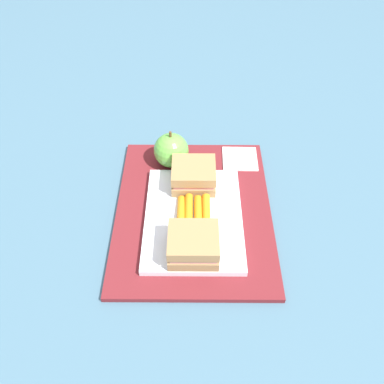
{
  "coord_description": "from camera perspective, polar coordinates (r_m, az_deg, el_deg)",
  "views": [
    {
      "loc": [
        -0.47,
        -0.0,
        0.56
      ],
      "look_at": [
        0.01,
        0.0,
        0.04
      ],
      "focal_mm": 37.24,
      "sensor_mm": 36.0,
      "label": 1
    }
  ],
  "objects": [
    {
      "name": "food_tray",
      "position": [
        0.7,
        -0.02,
        -3.68
      ],
      "size": [
        0.23,
        0.17,
        0.01
      ],
      "primitive_type": "cube",
      "color": "white",
      "rests_on": "lunchbag_mat"
    },
    {
      "name": "paper_napkin",
      "position": [
        0.82,
        6.67,
        4.76
      ],
      "size": [
        0.07,
        0.07,
        0.0
      ],
      "primitive_type": "cube",
      "rotation": [
        0.0,
        0.0,
        -0.02
      ],
      "color": "white",
      "rests_on": "lunchbag_mat"
    },
    {
      "name": "sandwich_half_right",
      "position": [
        0.74,
        0.02,
        2.41
      ],
      "size": [
        0.07,
        0.08,
        0.04
      ],
      "color": "#9E7A4C",
      "rests_on": "food_tray"
    },
    {
      "name": "apple",
      "position": [
        0.79,
        -3.21,
        5.98
      ],
      "size": [
        0.07,
        0.07,
        0.08
      ],
      "color": "#66B742",
      "rests_on": "lunchbag_mat"
    },
    {
      "name": "sandwich_half_left",
      "position": [
        0.63,
        -0.06,
        -7.53
      ],
      "size": [
        0.07,
        0.08,
        0.04
      ],
      "color": "#9E7A4C",
      "rests_on": "food_tray"
    },
    {
      "name": "carrot_sticks_bundle",
      "position": [
        0.69,
        -0.02,
        -2.99
      ],
      "size": [
        0.08,
        0.06,
        0.02
      ],
      "color": "orange",
      "rests_on": "food_tray"
    },
    {
      "name": "lunchbag_mat",
      "position": [
        0.73,
        -0.01,
        -2.71
      ],
      "size": [
        0.36,
        0.28,
        0.01
      ],
      "primitive_type": "cube",
      "color": "maroon",
      "rests_on": "ground_plane"
    },
    {
      "name": "ground_plane",
      "position": [
        0.73,
        -0.01,
        -2.96
      ],
      "size": [
        2.4,
        2.4,
        0.0
      ],
      "primitive_type": "plane",
      "color": "#42667A"
    }
  ]
}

